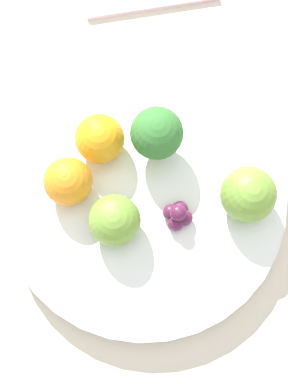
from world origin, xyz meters
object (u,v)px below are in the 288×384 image
object	(u,v)px
bowl	(144,198)
orange_back	(68,181)
broccoli	(160,134)
grape_cluster	(178,215)
apple_green	(115,220)
apple_red	(248,194)
orange_front	(100,139)

from	to	relation	value
bowl	orange_back	size ratio (longest dim) A/B	6.03
orange_back	broccoli	bearing A→B (deg)	-50.43
broccoli	grape_cluster	distance (m)	0.08
broccoli	apple_green	distance (m)	0.09
apple_red	orange_front	distance (m)	0.14
broccoli	grape_cluster	bearing A→B (deg)	-152.76
orange_back	apple_green	bearing A→B (deg)	-116.76
apple_green	orange_back	distance (m)	0.06
orange_front	grape_cluster	bearing A→B (deg)	-120.46
broccoli	apple_green	xyz separation A→B (m)	(-0.08, 0.02, -0.01)
apple_red	broccoli	bearing A→B (deg)	69.43
bowl	grape_cluster	xyz separation A→B (m)	(-0.01, -0.04, 0.02)
broccoli	orange_front	bearing A→B (deg)	103.20
bowl	orange_front	bearing A→B (deg)	54.21
bowl	grape_cluster	bearing A→B (deg)	-111.61
bowl	apple_green	bearing A→B (deg)	152.11
broccoli	apple_green	world-z (taller)	broccoli
broccoli	orange_back	size ratio (longest dim) A/B	1.35
orange_back	grape_cluster	distance (m)	0.10
apple_green	orange_front	world-z (taller)	same
bowl	apple_red	distance (m)	0.10
orange_front	bowl	bearing A→B (deg)	-125.79
grape_cluster	bowl	bearing A→B (deg)	68.39
bowl	apple_green	world-z (taller)	apple_green
orange_back	bowl	bearing A→B (deg)	-82.02
orange_back	apple_red	bearing A→B (deg)	-81.06
apple_red	orange_back	size ratio (longest dim) A/B	1.14
apple_red	grape_cluster	world-z (taller)	apple_red
orange_front	apple_red	bearing A→B (deg)	-98.36
bowl	apple_green	distance (m)	0.05
apple_green	orange_back	xyz separation A→B (m)	(0.03, 0.05, -0.00)
bowl	orange_back	bearing A→B (deg)	97.98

